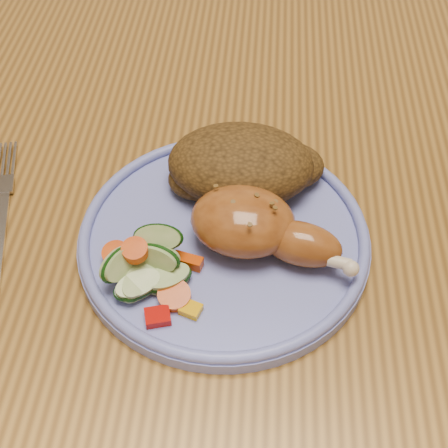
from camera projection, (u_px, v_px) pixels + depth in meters
name	position (u px, v px, depth m)	size (l,w,h in m)	color
ground	(258.00, 431.00, 1.21)	(4.00, 4.00, 0.00)	brown
dining_table	(282.00, 193.00, 0.71)	(0.90, 1.40, 0.75)	olive
chair_far	(280.00, 29.00, 1.25)	(0.42, 0.42, 0.91)	#4C2D16
plate	(224.00, 240.00, 0.55)	(0.25, 0.25, 0.01)	#6B77CC
plate_rim	(224.00, 232.00, 0.54)	(0.25, 0.25, 0.01)	#6B77CC
chicken_leg	(257.00, 227.00, 0.52)	(0.14, 0.09, 0.05)	#95521F
rice_pilaf	(244.00, 165.00, 0.57)	(0.14, 0.10, 0.06)	#4F3513
vegetable_pile	(146.00, 268.00, 0.50)	(0.09, 0.09, 0.05)	#A50A05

